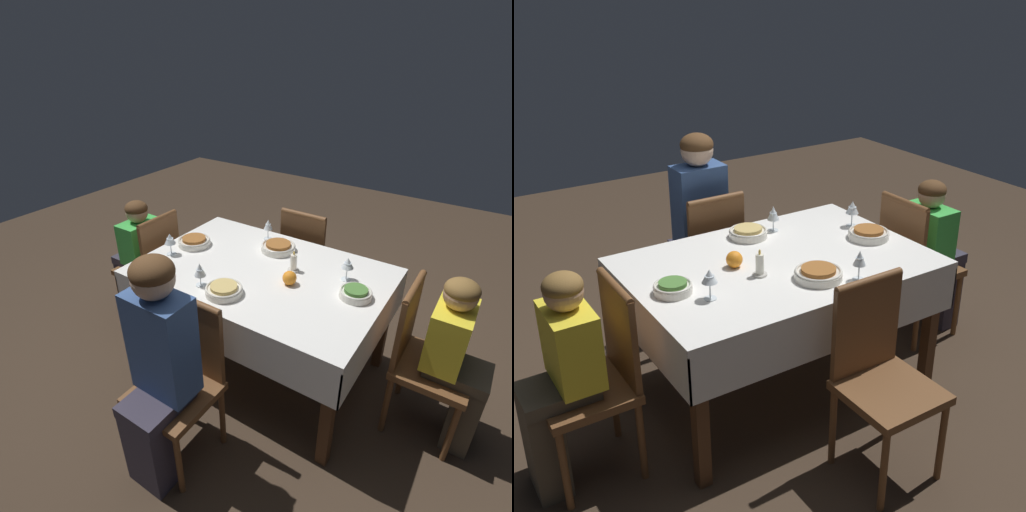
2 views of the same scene
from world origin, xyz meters
TOP-DOWN VIEW (x-y plane):
  - ground_plane at (0.00, 0.00)m, footprint 8.00×8.00m
  - dining_table at (0.00, 0.00)m, footprint 1.49×1.02m
  - chair_south at (-0.00, -0.74)m, footprint 0.39×0.39m
  - chair_west at (-0.98, -0.01)m, footprint 0.39×0.39m
  - chair_east at (0.98, 0.09)m, footprint 0.39×0.39m
  - chair_north at (-0.05, 0.74)m, footprint 0.39×0.39m
  - person_adult_denim at (-0.00, -0.88)m, footprint 0.30×0.34m
  - person_child_green at (-1.14, -0.01)m, footprint 0.33×0.30m
  - person_child_yellow at (1.14, 0.09)m, footprint 0.33×0.30m
  - bowl_south at (-0.03, -0.33)m, footprint 0.21×0.21m
  - wine_glass_south at (-0.20, -0.34)m, footprint 0.07×0.07m
  - bowl_west at (-0.57, 0.03)m, footprint 0.22×0.22m
  - wine_glass_west at (-0.61, -0.15)m, footprint 0.07×0.07m
  - bowl_east at (0.58, 0.04)m, footprint 0.18×0.18m
  - wine_glass_east at (0.47, 0.18)m, footprint 0.07×0.07m
  - bowl_north at (-0.05, 0.28)m, footprint 0.23×0.23m
  - wine_glass_north at (-0.20, 0.39)m, footprint 0.06×0.06m
  - candle_centerpiece at (0.16, 0.10)m, footprint 0.07×0.07m
  - orange_fruit at (0.22, -0.04)m, footprint 0.08×0.08m

SIDE VIEW (x-z plane):
  - ground_plane at x=0.00m, z-range 0.00..0.00m
  - chair_south at x=0.00m, z-range 0.05..0.95m
  - chair_west at x=-0.98m, z-range 0.05..0.95m
  - chair_east at x=0.98m, z-range 0.05..0.95m
  - chair_north at x=-0.05m, z-range 0.05..0.95m
  - person_child_green at x=-1.14m, z-range 0.05..1.03m
  - person_child_yellow at x=1.14m, z-range 0.05..1.05m
  - dining_table at x=0.00m, z-range 0.29..1.04m
  - person_adult_denim at x=0.00m, z-range 0.08..1.30m
  - bowl_north at x=-0.05m, z-range 0.75..0.81m
  - bowl_west at x=-0.57m, z-range 0.75..0.81m
  - bowl_south at x=-0.03m, z-range 0.75..0.81m
  - bowl_east at x=0.58m, z-range 0.75..0.81m
  - orange_fruit at x=0.22m, z-range 0.75..0.83m
  - candle_centerpiece at x=0.16m, z-range 0.73..0.87m
  - wine_glass_south at x=-0.20m, z-range 0.78..0.92m
  - wine_glass_north at x=-0.20m, z-range 0.78..0.93m
  - wine_glass_east at x=0.47m, z-range 0.78..0.93m
  - wine_glass_west at x=-0.61m, z-range 0.78..0.93m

